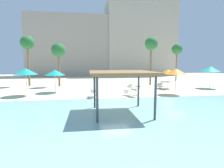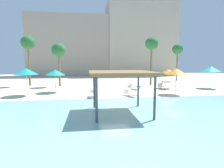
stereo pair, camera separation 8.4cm
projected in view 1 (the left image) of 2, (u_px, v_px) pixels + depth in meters
name	position (u px, v px, depth m)	size (l,w,h in m)	color
ground_plane	(116.00, 102.00, 14.74)	(80.00, 80.00, 0.00)	beige
lagoon_water	(132.00, 123.00, 9.58)	(44.00, 13.50, 0.04)	#8CC6CC
shade_pavilion	(121.00, 74.00, 11.11)	(3.96, 3.96, 2.73)	#42474C
beach_umbrella_teal_0	(55.00, 72.00, 19.52)	(2.24, 2.24, 2.53)	silver
beach_umbrella_teal_1	(26.00, 71.00, 17.46)	(2.28, 2.28, 2.75)	silver
beach_umbrella_orange_3	(168.00, 72.00, 22.86)	(1.97, 1.97, 2.44)	silver
beach_umbrella_teal_4	(211.00, 69.00, 22.80)	(2.42, 2.42, 2.83)	silver
beach_umbrella_orange_5	(176.00, 71.00, 18.24)	(2.24, 2.24, 2.70)	silver
lounge_chair_0	(161.00, 86.00, 22.22)	(0.69, 1.92, 0.74)	white
lounge_chair_1	(133.00, 87.00, 22.02)	(1.17, 1.99, 0.74)	white
lounge_chair_2	(130.00, 93.00, 17.36)	(1.13, 1.99, 0.74)	white
lounge_chair_3	(92.00, 94.00, 16.86)	(0.98, 1.98, 0.74)	white
palm_tree_0	(151.00, 45.00, 25.94)	(1.90, 1.90, 7.05)	brown
palm_tree_1	(58.00, 51.00, 24.29)	(1.90, 1.90, 6.02)	brown
palm_tree_2	(27.00, 44.00, 24.76)	(1.90, 1.90, 7.08)	brown
palm_tree_3	(177.00, 50.00, 32.09)	(1.90, 1.90, 6.74)	brown
hotel_block_0	(74.00, 47.00, 45.78)	(22.32, 8.44, 14.89)	#9E9384
hotel_block_1	(139.00, 40.00, 48.82)	(17.87, 10.66, 19.07)	#B2A893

